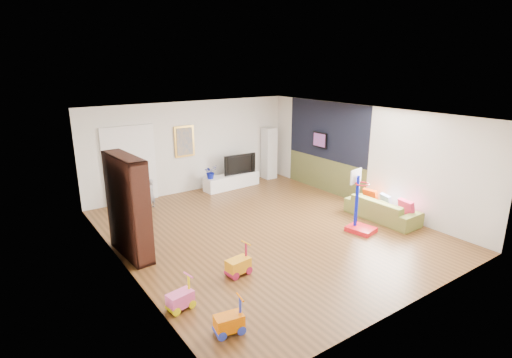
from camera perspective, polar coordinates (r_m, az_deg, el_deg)
floor at (r=9.43m, az=1.41°, el=-7.29°), size 6.50×7.50×0.00m
ceiling at (r=8.71m, az=1.53°, el=9.23°), size 6.50×7.50×0.00m
wall_back at (r=12.11m, az=-9.16°, el=4.55°), size 6.50×0.00×2.70m
wall_front at (r=6.52m, az=21.57°, el=-6.71°), size 6.50×0.00×2.70m
wall_left at (r=7.59m, az=-18.72°, el=-3.19°), size 0.00×7.50×2.70m
wall_right at (r=11.16m, az=15.04°, el=3.20°), size 0.00×7.50×2.70m
navy_accent at (r=11.98m, az=10.06°, el=6.82°), size 0.01×3.20×1.70m
olive_wainscot at (r=12.27m, az=9.75°, el=0.59°), size 0.01×3.20×1.00m
doorway at (r=11.46m, az=-17.55°, el=1.79°), size 1.45×0.06×2.10m
painting_back at (r=11.93m, az=-10.20°, el=5.31°), size 0.62×0.06×0.92m
artwork_right at (r=12.13m, az=9.10°, el=5.53°), size 0.04×0.56×0.46m
media_console at (r=12.49m, az=-3.49°, el=-0.28°), size 1.85×0.56×0.43m
tall_cabinet at (r=13.38m, az=1.87°, el=3.71°), size 0.40×0.40×1.71m
bookshelf at (r=8.30m, az=-17.82°, el=-3.78°), size 0.47×1.44×2.07m
sofa at (r=10.43m, az=17.57°, el=-4.10°), size 0.76×1.87×0.54m
basketball_hoop at (r=9.39m, az=15.07°, el=-3.16°), size 0.61×0.70×1.46m
ride_on_yellow at (r=7.46m, az=-2.57°, el=-11.50°), size 0.47×0.32×0.59m
ride_on_orange at (r=6.05m, az=-3.90°, el=-19.02°), size 0.45×0.32×0.55m
ride_on_pink at (r=6.64m, az=-10.82°, el=-15.82°), size 0.44×0.32×0.54m
child at (r=11.03m, az=-14.83°, el=-2.05°), size 0.35×0.33×0.81m
tv at (r=12.49m, az=-2.55°, el=2.23°), size 1.09×0.20×0.62m
vase_plant at (r=11.99m, az=-6.53°, el=1.02°), size 0.43×0.39×0.42m
pillow_left at (r=10.19m, az=20.69°, el=-3.95°), size 0.18×0.43×0.42m
pillow_center at (r=10.52m, az=18.09°, el=-3.06°), size 0.19×0.37×0.36m
pillow_right at (r=10.80m, az=15.99°, el=-2.38°), size 0.14×0.39×0.38m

